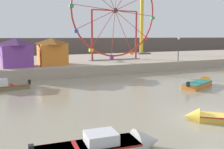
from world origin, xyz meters
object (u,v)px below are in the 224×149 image
object	(u,v)px
carnival_booth_purple_stall	(16,52)
carnival_booth_orange_canopy	(52,51)
ferris_wheel_red_frame	(115,12)
drop_tower_yellow_tower	(142,15)
motorboat_mustard_yellow	(215,118)
motorboat_pale_grey	(110,146)
motorboat_orange_hull	(201,83)
promenade_lamp_near	(179,45)

from	to	relation	value
carnival_booth_purple_stall	carnival_booth_orange_canopy	xyz separation A→B (m)	(4.27, 0.49, 0.02)
ferris_wheel_red_frame	carnival_booth_purple_stall	size ratio (longest dim) A/B	3.79
carnival_booth_purple_stall	drop_tower_yellow_tower	bearing A→B (deg)	25.15
motorboat_mustard_yellow	motorboat_pale_grey	bearing A→B (deg)	48.07
motorboat_orange_hull	drop_tower_yellow_tower	xyz separation A→B (m)	(9.97, 26.51, 8.67)
motorboat_orange_hull	motorboat_mustard_yellow	xyz separation A→B (m)	(-6.98, -8.06, -0.05)
drop_tower_yellow_tower	carnival_booth_purple_stall	distance (m)	28.97
motorboat_mustard_yellow	carnival_booth_purple_stall	world-z (taller)	carnival_booth_purple_stall
motorboat_orange_hull	ferris_wheel_red_frame	distance (m)	18.59
carnival_booth_orange_canopy	promenade_lamp_near	xyz separation A→B (m)	(17.39, -3.17, 0.51)
carnival_booth_orange_canopy	promenade_lamp_near	size ratio (longest dim) A/B	1.15
ferris_wheel_red_frame	drop_tower_yellow_tower	xyz separation A→B (m)	(10.90, 9.79, 0.61)
motorboat_mustard_yellow	motorboat_orange_hull	bearing A→B (deg)	-90.76
motorboat_orange_hull	promenade_lamp_near	world-z (taller)	promenade_lamp_near
motorboat_pale_grey	carnival_booth_purple_stall	bearing A→B (deg)	99.03
motorboat_orange_hull	ferris_wheel_red_frame	size ratio (longest dim) A/B	0.36
motorboat_mustard_yellow	ferris_wheel_red_frame	bearing A→B (deg)	-63.59
ferris_wheel_red_frame	promenade_lamp_near	xyz separation A→B (m)	(7.31, -5.78, -4.85)
motorboat_orange_hull	ferris_wheel_red_frame	world-z (taller)	ferris_wheel_red_frame
motorboat_pale_grey	promenade_lamp_near	xyz separation A→B (m)	(20.36, 19.98, 3.17)
promenade_lamp_near	motorboat_orange_hull	bearing A→B (deg)	-120.23
promenade_lamp_near	drop_tower_yellow_tower	bearing A→B (deg)	77.02
motorboat_orange_hull	promenade_lamp_near	size ratio (longest dim) A/B	1.49
ferris_wheel_red_frame	motorboat_pale_grey	bearing A→B (deg)	-116.86
motorboat_mustard_yellow	carnival_booth_purple_stall	bearing A→B (deg)	-28.93
motorboat_mustard_yellow	promenade_lamp_near	size ratio (longest dim) A/B	1.06
promenade_lamp_near	carnival_booth_purple_stall	bearing A→B (deg)	172.96
motorboat_pale_grey	promenade_lamp_near	world-z (taller)	promenade_lamp_near
motorboat_orange_hull	motorboat_mustard_yellow	distance (m)	10.67
motorboat_orange_hull	carnival_booth_purple_stall	distance (m)	20.64
ferris_wheel_red_frame	carnival_booth_purple_stall	xyz separation A→B (m)	(-14.35, -3.11, -5.38)
motorboat_orange_hull	motorboat_mustard_yellow	world-z (taller)	motorboat_orange_hull
motorboat_mustard_yellow	ferris_wheel_red_frame	xyz separation A→B (m)	(6.05, 24.79, 8.11)
motorboat_pale_grey	carnival_booth_orange_canopy	world-z (taller)	carnival_booth_orange_canopy
drop_tower_yellow_tower	carnival_booth_purple_stall	world-z (taller)	drop_tower_yellow_tower
motorboat_pale_grey	drop_tower_yellow_tower	world-z (taller)	drop_tower_yellow_tower
carnival_booth_purple_stall	promenade_lamp_near	distance (m)	21.83
motorboat_pale_grey	ferris_wheel_red_frame	world-z (taller)	ferris_wheel_red_frame
motorboat_pale_grey	drop_tower_yellow_tower	size ratio (longest dim) A/B	0.36
motorboat_orange_hull	motorboat_pale_grey	bearing A→B (deg)	-170.20
motorboat_pale_grey	motorboat_orange_hull	bearing A→B (deg)	38.63
motorboat_mustard_yellow	carnival_booth_orange_canopy	bearing A→B (deg)	-39.57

